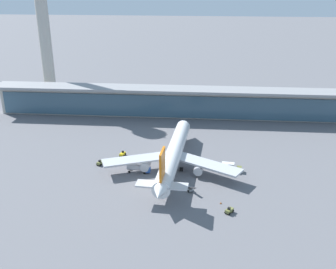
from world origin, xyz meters
TOP-DOWN VIEW (x-y plane):
  - ground_plane at (0.00, 0.00)m, footprint 1200.00×1200.00m
  - airliner_on_stand at (3.19, 0.74)m, footprint 51.01×66.51m
  - service_truck_near_nose_olive at (-24.73, 1.32)m, footprint 2.68×3.30m
  - service_truck_under_wing_grey at (9.31, -14.78)m, footprint 5.13×6.27m
  - service_truck_mid_apron_olive at (24.07, 0.51)m, footprint 7.56×3.35m
  - service_truck_by_tail_olive at (22.27, -27.59)m, footprint 3.05×3.32m
  - service_truck_on_taxiway_blue at (-9.61, -3.46)m, footprint 8.70×2.86m
  - service_truck_at_far_stand_yellow at (-17.78, 9.93)m, footprint 2.46×3.23m
  - terminal_building at (0.00, 59.63)m, footprint 183.60×12.80m
  - control_tower at (-71.75, 77.92)m, footprint 12.00×12.00m
  - safety_cone_alpha at (19.96, -22.54)m, footprint 0.62×0.62m

SIDE VIEW (x-z plane):
  - ground_plane at x=0.00m, z-range 0.00..0.00m
  - safety_cone_alpha at x=19.96m, z-range -0.03..0.67m
  - service_truck_under_wing_grey at x=9.31m, z-range -0.54..2.16m
  - service_truck_near_nose_olive at x=-24.73m, z-range -0.15..1.90m
  - service_truck_by_tail_olive at x=22.27m, z-range -0.15..1.90m
  - service_truck_at_far_stand_yellow at x=-17.78m, z-range -0.15..1.90m
  - service_truck_mid_apron_olive at x=24.07m, z-range 0.14..3.24m
  - service_truck_on_taxiway_blue at x=-9.61m, z-range 0.23..3.18m
  - airliner_on_stand at x=3.19m, z-range -3.28..14.42m
  - terminal_building at x=0.00m, z-range 0.27..15.47m
  - control_tower at x=-71.75m, z-range 3.45..82.56m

